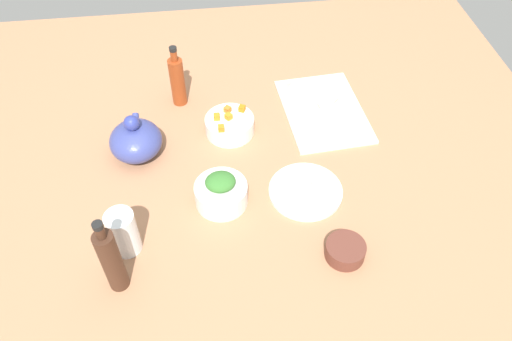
{
  "coord_description": "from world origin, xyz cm",
  "views": [
    {
      "loc": [
        -91.9,
        11.72,
        110.29
      ],
      "look_at": [
        0.0,
        0.0,
        8.0
      ],
      "focal_mm": 35.41,
      "sensor_mm": 36.0,
      "label": 1
    }
  ],
  "objects_px": {
    "plate_tofu": "(306,191)",
    "cutting_board": "(323,111)",
    "bottle_0": "(177,80)",
    "drinking_glass_0": "(123,232)",
    "bottle_1": "(111,260)",
    "bowl_small_side": "(345,251)",
    "bowl_carrots": "(230,125)",
    "teapot": "(136,140)",
    "bowl_greens": "(221,194)"
  },
  "relations": [
    {
      "from": "bowl_small_side",
      "to": "bottle_0",
      "type": "bearing_deg",
      "value": 31.21
    },
    {
      "from": "bowl_carrots",
      "to": "cutting_board",
      "type": "bearing_deg",
      "value": -80.21
    },
    {
      "from": "bowl_greens",
      "to": "bottle_0",
      "type": "height_order",
      "value": "bottle_0"
    },
    {
      "from": "plate_tofu",
      "to": "cutting_board",
      "type": "bearing_deg",
      "value": -20.56
    },
    {
      "from": "bowl_small_side",
      "to": "teapot",
      "type": "distance_m",
      "value": 0.67
    },
    {
      "from": "bowl_carrots",
      "to": "bottle_0",
      "type": "distance_m",
      "value": 0.23
    },
    {
      "from": "teapot",
      "to": "bowl_greens",
      "type": "bearing_deg",
      "value": -133.07
    },
    {
      "from": "drinking_glass_0",
      "to": "bowl_greens",
      "type": "bearing_deg",
      "value": -64.49
    },
    {
      "from": "bottle_0",
      "to": "bottle_1",
      "type": "height_order",
      "value": "bottle_1"
    },
    {
      "from": "cutting_board",
      "to": "drinking_glass_0",
      "type": "height_order",
      "value": "drinking_glass_0"
    },
    {
      "from": "plate_tofu",
      "to": "bottle_1",
      "type": "height_order",
      "value": "bottle_1"
    },
    {
      "from": "cutting_board",
      "to": "bottle_1",
      "type": "distance_m",
      "value": 0.83
    },
    {
      "from": "bottle_0",
      "to": "drinking_glass_0",
      "type": "relative_size",
      "value": 1.64
    },
    {
      "from": "plate_tofu",
      "to": "bowl_carrots",
      "type": "relative_size",
      "value": 1.36
    },
    {
      "from": "bottle_0",
      "to": "bottle_1",
      "type": "distance_m",
      "value": 0.67
    },
    {
      "from": "bowl_small_side",
      "to": "drinking_glass_0",
      "type": "height_order",
      "value": "drinking_glass_0"
    },
    {
      "from": "bowl_greens",
      "to": "drinking_glass_0",
      "type": "relative_size",
      "value": 1.1
    },
    {
      "from": "drinking_glass_0",
      "to": "bottle_0",
      "type": "bearing_deg",
      "value": -14.8
    },
    {
      "from": "bottle_0",
      "to": "drinking_glass_0",
      "type": "bearing_deg",
      "value": 165.2
    },
    {
      "from": "bottle_0",
      "to": "drinking_glass_0",
      "type": "distance_m",
      "value": 0.57
    },
    {
      "from": "cutting_board",
      "to": "teapot",
      "type": "bearing_deg",
      "value": 100.8
    },
    {
      "from": "plate_tofu",
      "to": "bowl_small_side",
      "type": "relative_size",
      "value": 2.04
    },
    {
      "from": "bowl_greens",
      "to": "bottle_0",
      "type": "xyz_separation_m",
      "value": [
        0.43,
        0.1,
        0.06
      ]
    },
    {
      "from": "cutting_board",
      "to": "bottle_1",
      "type": "height_order",
      "value": "bottle_1"
    },
    {
      "from": "bowl_greens",
      "to": "drinking_glass_0",
      "type": "distance_m",
      "value": 0.27
    },
    {
      "from": "cutting_board",
      "to": "bowl_greens",
      "type": "relative_size",
      "value": 2.44
    },
    {
      "from": "plate_tofu",
      "to": "bowl_carrots",
      "type": "height_order",
      "value": "bowl_carrots"
    },
    {
      "from": "cutting_board",
      "to": "bowl_carrots",
      "type": "bearing_deg",
      "value": 99.79
    },
    {
      "from": "bottle_1",
      "to": "drinking_glass_0",
      "type": "xyz_separation_m",
      "value": [
        0.1,
        -0.01,
        -0.04
      ]
    },
    {
      "from": "teapot",
      "to": "plate_tofu",
      "type": "bearing_deg",
      "value": -114.71
    },
    {
      "from": "plate_tofu",
      "to": "drinking_glass_0",
      "type": "distance_m",
      "value": 0.5
    },
    {
      "from": "cutting_board",
      "to": "bottle_0",
      "type": "height_order",
      "value": "bottle_0"
    },
    {
      "from": "bowl_carrots",
      "to": "plate_tofu",
      "type": "bearing_deg",
      "value": -145.75
    },
    {
      "from": "bowl_carrots",
      "to": "bottle_0",
      "type": "relative_size",
      "value": 0.71
    },
    {
      "from": "bowl_small_side",
      "to": "bowl_greens",
      "type": "bearing_deg",
      "value": 54.05
    },
    {
      "from": "bowl_small_side",
      "to": "bottle_1",
      "type": "xyz_separation_m",
      "value": [
        -0.01,
        0.55,
        0.08
      ]
    },
    {
      "from": "plate_tofu",
      "to": "bowl_greens",
      "type": "height_order",
      "value": "bowl_greens"
    },
    {
      "from": "teapot",
      "to": "bottle_1",
      "type": "height_order",
      "value": "bottle_1"
    },
    {
      "from": "bowl_carrots",
      "to": "drinking_glass_0",
      "type": "bearing_deg",
      "value": 143.02
    },
    {
      "from": "bowl_carrots",
      "to": "bowl_small_side",
      "type": "distance_m",
      "value": 0.54
    },
    {
      "from": "bottle_1",
      "to": "bowl_carrots",
      "type": "bearing_deg",
      "value": -32.15
    },
    {
      "from": "cutting_board",
      "to": "plate_tofu",
      "type": "relative_size",
      "value": 1.7
    },
    {
      "from": "bowl_small_side",
      "to": "drinking_glass_0",
      "type": "relative_size",
      "value": 0.77
    },
    {
      "from": "bowl_small_side",
      "to": "cutting_board",
      "type": "bearing_deg",
      "value": -6.85
    },
    {
      "from": "cutting_board",
      "to": "plate_tofu",
      "type": "distance_m",
      "value": 0.35
    },
    {
      "from": "bowl_small_side",
      "to": "bottle_1",
      "type": "height_order",
      "value": "bottle_1"
    },
    {
      "from": "cutting_board",
      "to": "teapot",
      "type": "distance_m",
      "value": 0.59
    },
    {
      "from": "plate_tofu",
      "to": "drinking_glass_0",
      "type": "height_order",
      "value": "drinking_glass_0"
    },
    {
      "from": "bowl_carrots",
      "to": "bottle_0",
      "type": "bearing_deg",
      "value": 42.7
    },
    {
      "from": "bowl_small_side",
      "to": "bottle_0",
      "type": "xyz_separation_m",
      "value": [
        0.64,
        0.39,
        0.07
      ]
    }
  ]
}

